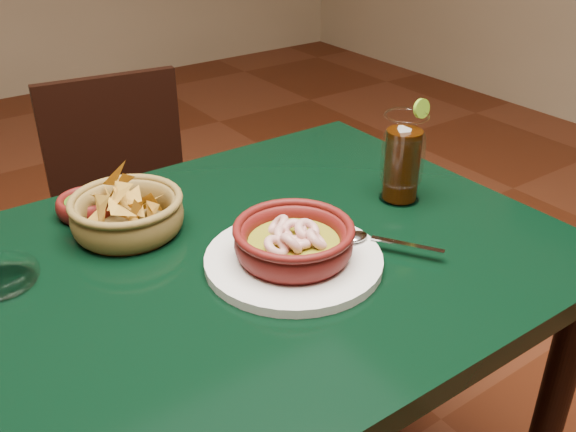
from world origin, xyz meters
TOP-DOWN VIEW (x-y plane):
  - dining_table at (0.00, 0.00)m, footprint 1.20×0.80m
  - dining_chair at (0.14, 0.70)m, footprint 0.44×0.44m
  - shrimp_plate at (0.12, -0.07)m, footprint 0.35×0.29m
  - chip_basket at (-0.06, 0.19)m, footprint 0.23×0.23m
  - guacamole_ramekin at (-0.10, 0.29)m, footprint 0.13×0.13m
  - cola_drink at (0.42, -0.00)m, footprint 0.17×0.17m

SIDE VIEW (x-z plane):
  - dining_chair at x=0.14m, z-range 0.04..0.89m
  - dining_table at x=0.00m, z-range 0.28..1.03m
  - guacamole_ramekin at x=-0.10m, z-range 0.75..0.79m
  - shrimp_plate at x=0.12m, z-range 0.74..0.83m
  - chip_basket at x=-0.06m, z-range 0.72..0.86m
  - cola_drink at x=0.42m, z-range 0.74..0.93m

